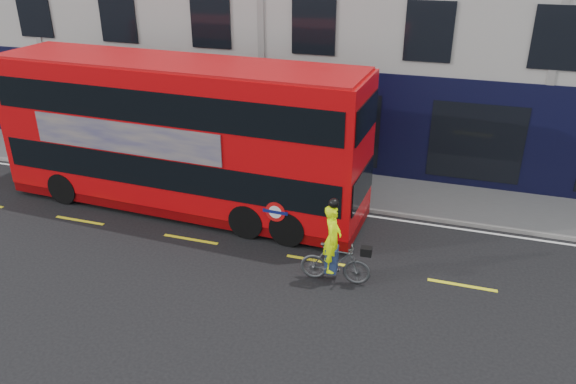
% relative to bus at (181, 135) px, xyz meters
% --- Properties ---
extents(ground, '(120.00, 120.00, 0.00)m').
position_rel_bus_xyz_m(ground, '(1.19, -3.57, -2.54)').
color(ground, black).
rests_on(ground, ground).
extents(pavement, '(60.00, 3.00, 0.12)m').
position_rel_bus_xyz_m(pavement, '(1.19, 2.93, -2.48)').
color(pavement, slate).
rests_on(pavement, ground).
extents(kerb, '(60.00, 0.12, 0.13)m').
position_rel_bus_xyz_m(kerb, '(1.19, 1.43, -2.47)').
color(kerb, gray).
rests_on(kerb, ground).
extents(road_edge_line, '(58.00, 0.10, 0.01)m').
position_rel_bus_xyz_m(road_edge_line, '(1.19, 1.13, -2.53)').
color(road_edge_line, silver).
rests_on(road_edge_line, ground).
extents(lane_dashes, '(58.00, 0.12, 0.01)m').
position_rel_bus_xyz_m(lane_dashes, '(1.19, -2.07, -2.53)').
color(lane_dashes, yellow).
rests_on(lane_dashes, ground).
extents(bus, '(12.39, 3.34, 4.95)m').
position_rel_bus_xyz_m(bus, '(0.00, 0.00, 0.00)').
color(bus, red).
rests_on(bus, ground).
extents(cyclist, '(1.92, 0.71, 2.45)m').
position_rel_bus_xyz_m(cyclist, '(5.87, -2.91, -1.71)').
color(cyclist, '#464A4B').
rests_on(cyclist, ground).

